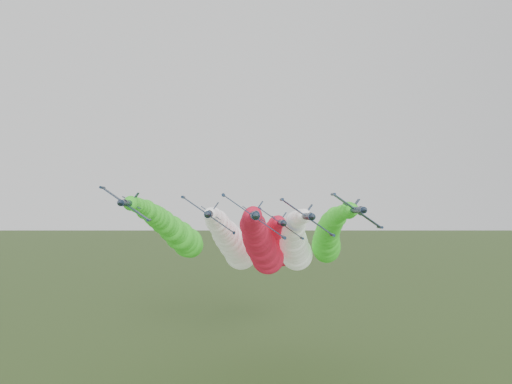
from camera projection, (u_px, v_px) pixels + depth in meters
jet_lead at (262, 246)px, 112.94m from camera, size 14.67×71.70×19.17m
jet_inner_left at (232, 242)px, 126.52m from camera, size 15.08×72.11×19.58m
jet_inner_right at (295, 244)px, 127.06m from camera, size 14.93×71.96×19.43m
jet_outer_left at (177, 233)px, 133.67m from camera, size 14.32×71.35×18.82m
jet_outer_right at (328, 238)px, 132.30m from camera, size 14.49×71.51×18.98m
jet_trail at (278, 245)px, 141.83m from camera, size 14.14×71.17×18.64m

